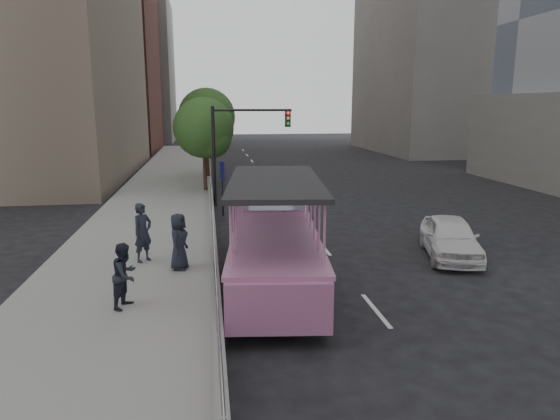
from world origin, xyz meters
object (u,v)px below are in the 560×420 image
object	(u,v)px
pedestrian_near	(143,233)
street_tree_near	(205,130)
pedestrian_far	(179,241)
car	(450,237)
street_tree_far	(208,119)
traffic_signal	(236,139)
parking_sign	(222,182)
duck_boat	(274,238)
pedestrian_mid	(125,275)

from	to	relation	value
pedestrian_near	street_tree_near	distance (m)	14.09
pedestrian_near	pedestrian_far	xyz separation A→B (m)	(1.18, -0.95, -0.08)
car	pedestrian_near	world-z (taller)	pedestrian_near
street_tree_far	traffic_signal	bearing A→B (deg)	-81.57
pedestrian_near	parking_sign	bearing A→B (deg)	22.22
pedestrian_far	street_tree_near	world-z (taller)	street_tree_near
duck_boat	pedestrian_far	distance (m)	2.93
duck_boat	pedestrian_mid	distance (m)	4.88
duck_boat	parking_sign	world-z (taller)	duck_boat
street_tree_near	pedestrian_mid	bearing A→B (deg)	-96.64
parking_sign	street_tree_far	xyz separation A→B (m)	(-0.54, 11.93, 2.64)
traffic_signal	duck_boat	bearing A→B (deg)	-87.69
pedestrian_far	parking_sign	bearing A→B (deg)	6.01
pedestrian_far	street_tree_far	bearing A→B (deg)	13.52
parking_sign	traffic_signal	world-z (taller)	traffic_signal
parking_sign	pedestrian_far	bearing A→B (deg)	-100.47
street_tree_far	pedestrian_mid	bearing A→B (deg)	-95.43
pedestrian_mid	street_tree_far	world-z (taller)	street_tree_far
parking_sign	traffic_signal	distance (m)	3.21
pedestrian_mid	street_tree_near	world-z (taller)	street_tree_near
pedestrian_far	parking_sign	xyz separation A→B (m)	(1.61, 8.73, 0.49)
pedestrian_near	street_tree_near	size ratio (longest dim) A/B	0.33
traffic_signal	street_tree_far	distance (m)	9.57
parking_sign	traffic_signal	xyz separation A→B (m)	(0.85, 2.50, 1.83)
parking_sign	pedestrian_mid	bearing A→B (deg)	-103.55
car	pedestrian_mid	xyz separation A→B (m)	(-10.44, -3.67, 0.41)
pedestrian_near	pedestrian_mid	xyz separation A→B (m)	(0.02, -3.74, -0.13)
street_tree_near	pedestrian_far	bearing A→B (deg)	-93.39
street_tree_near	street_tree_far	world-z (taller)	street_tree_far
duck_boat	pedestrian_mid	world-z (taller)	duck_boat
pedestrian_near	pedestrian_mid	distance (m)	3.74
car	pedestrian_mid	bearing A→B (deg)	-144.89
duck_boat	pedestrian_near	bearing A→B (deg)	165.45
pedestrian_near	street_tree_far	size ratio (longest dim) A/B	0.30
car	street_tree_near	size ratio (longest dim) A/B	0.73
pedestrian_near	pedestrian_mid	size ratio (longest dim) A/B	1.16
duck_boat	pedestrian_near	xyz separation A→B (m)	(-4.10, 1.06, 0.05)
street_tree_far	pedestrian_near	bearing A→B (deg)	-96.50
car	pedestrian_near	xyz separation A→B (m)	(-10.45, 0.07, 0.54)
pedestrian_near	pedestrian_mid	bearing A→B (deg)	-137.80
car	pedestrian_mid	world-z (taller)	pedestrian_mid
pedestrian_far	street_tree_far	world-z (taller)	street_tree_far
pedestrian_mid	car	bearing A→B (deg)	-47.27
pedestrian_near	parking_sign	distance (m)	8.27
street_tree_near	parking_sign	bearing A→B (deg)	-82.84
traffic_signal	street_tree_far	bearing A→B (deg)	98.43
pedestrian_mid	pedestrian_far	size ratio (longest dim) A/B	0.94
pedestrian_near	street_tree_far	xyz separation A→B (m)	(2.24, 19.70, 3.05)
parking_sign	pedestrian_near	bearing A→B (deg)	-109.74
pedestrian_far	duck_boat	bearing A→B (deg)	-75.71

